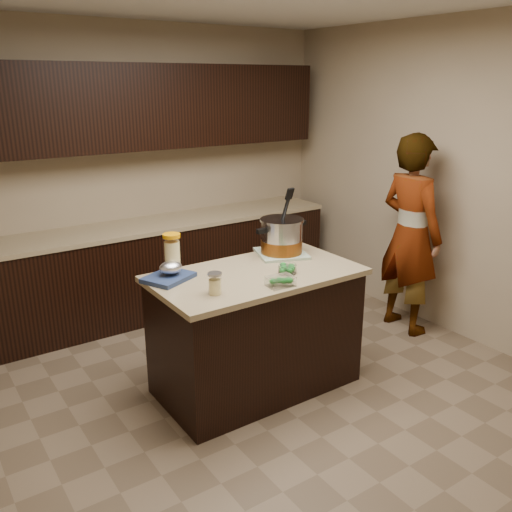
{
  "coord_description": "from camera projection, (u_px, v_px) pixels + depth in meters",
  "views": [
    {
      "loc": [
        -2.0,
        -2.94,
        2.17
      ],
      "look_at": [
        0.0,
        0.0,
        1.02
      ],
      "focal_mm": 38.0,
      "sensor_mm": 36.0,
      "label": 1
    }
  ],
  "objects": [
    {
      "name": "ground_plane",
      "position": [
        256.0,
        385.0,
        4.06
      ],
      "size": [
        4.0,
        4.0,
        0.0
      ],
      "primitive_type": "plane",
      "color": "brown",
      "rests_on": "ground"
    },
    {
      "name": "room_shell",
      "position": [
        256.0,
        155.0,
        3.53
      ],
      "size": [
        4.04,
        4.04,
        2.72
      ],
      "color": "tan",
      "rests_on": "ground"
    },
    {
      "name": "back_cabinets",
      "position": [
        153.0,
        217.0,
        5.14
      ],
      "size": [
        3.6,
        0.63,
        2.33
      ],
      "color": "black",
      "rests_on": "ground"
    },
    {
      "name": "island",
      "position": [
        256.0,
        330.0,
        3.92
      ],
      "size": [
        1.46,
        0.81,
        0.9
      ],
      "color": "black",
      "rests_on": "ground"
    },
    {
      "name": "dish_towel",
      "position": [
        281.0,
        253.0,
        4.16
      ],
      "size": [
        0.46,
        0.46,
        0.02
      ],
      "primitive_type": "cube",
      "rotation": [
        0.0,
        0.0,
        -0.34
      ],
      "color": "#5A865E",
      "rests_on": "island"
    },
    {
      "name": "stock_pot",
      "position": [
        282.0,
        238.0,
        4.13
      ],
      "size": [
        0.47,
        0.35,
        0.48
      ],
      "rotation": [
        0.0,
        0.0,
        0.06
      ],
      "color": "#B7B7BC",
      "rests_on": "dish_towel"
    },
    {
      "name": "lemonade_pitcher",
      "position": [
        172.0,
        256.0,
        3.69
      ],
      "size": [
        0.14,
        0.14,
        0.29
      ],
      "rotation": [
        0.0,
        0.0,
        -0.14
      ],
      "color": "beige",
      "rests_on": "island"
    },
    {
      "name": "mason_jar",
      "position": [
        215.0,
        284.0,
        3.38
      ],
      "size": [
        0.12,
        0.12,
        0.15
      ],
      "rotation": [
        0.0,
        0.0,
        -0.43
      ],
      "color": "beige",
      "rests_on": "island"
    },
    {
      "name": "broccoli_tub_left",
      "position": [
        287.0,
        271.0,
        3.74
      ],
      "size": [
        0.14,
        0.14,
        0.05
      ],
      "rotation": [
        0.0,
        0.0,
        -0.33
      ],
      "color": "silver",
      "rests_on": "island"
    },
    {
      "name": "broccoli_tub_right",
      "position": [
        287.0,
        269.0,
        3.76
      ],
      "size": [
        0.14,
        0.14,
        0.06
      ],
      "rotation": [
        0.0,
        0.0,
        -0.09
      ],
      "color": "silver",
      "rests_on": "island"
    },
    {
      "name": "broccoli_tub_rect",
      "position": [
        280.0,
        282.0,
        3.52
      ],
      "size": [
        0.18,
        0.14,
        0.06
      ],
      "rotation": [
        0.0,
        0.0,
        -0.09
      ],
      "color": "silver",
      "rests_on": "island"
    },
    {
      "name": "blue_tray",
      "position": [
        169.0,
        274.0,
        3.63
      ],
      "size": [
        0.39,
        0.36,
        0.12
      ],
      "rotation": [
        0.0,
        0.0,
        0.43
      ],
      "color": "navy",
      "rests_on": "island"
    },
    {
      "name": "person",
      "position": [
        410.0,
        235.0,
        4.76
      ],
      "size": [
        0.45,
        0.66,
        1.77
      ],
      "primitive_type": "imported",
      "rotation": [
        0.0,
        0.0,
        1.53
      ],
      "color": "gray",
      "rests_on": "ground"
    }
  ]
}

